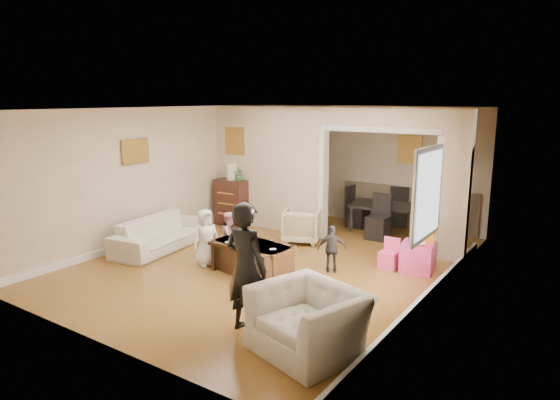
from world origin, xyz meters
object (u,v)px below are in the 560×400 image
Objects in this scene: coffee_cup at (255,243)px; dining_table at (390,218)px; child_kneel_a at (206,238)px; play_table at (417,257)px; armchair_front at (308,321)px; child_toddler at (332,249)px; cyan_cup at (411,240)px; armchair_back at (302,226)px; table_lamp at (232,171)px; child_kneel_b at (230,236)px; sofa at (161,233)px; adult_person at (246,268)px; coffee_table at (252,258)px; dresser at (232,202)px.

dining_table reaches higher than coffee_cup.
play_table is at bearing -38.77° from child_kneel_a.
child_toddler is at bearing 129.27° from armchair_front.
dining_table reaches higher than cyan_cup.
table_lamp is (-1.99, 0.30, 0.87)m from armchair_back.
child_kneel_b reaches higher than dining_table.
sofa is 2.68m from armchair_back.
adult_person is (1.44, -3.60, 0.48)m from armchair_back.
coffee_cup is at bearing -112.86° from dining_table.
child_kneel_b is at bearing -13.53° from child_toddler.
child_kneel_a reaches higher than cyan_cup.
child_kneel_b is at bearing 161.01° from armchair_front.
child_kneel_a is 2.10m from child_toddler.
sofa is 2.60× the size of child_toddler.
coffee_table is at bearing -114.53° from dining_table.
child_kneel_a is 1.13× the size of child_kneel_b.
play_table is at bearing -8.83° from dresser.
child_kneel_b is (-1.88, 1.96, -0.38)m from adult_person.
cyan_cup is (4.34, -0.74, -0.67)m from table_lamp.
cyan_cup reaches higher than play_table.
coffee_cup reaches higher than coffee_table.
child_toddler is (0.95, 0.80, -0.14)m from coffee_cup.
table_lamp is 3.70m from child_toddler.
dresser is (-1.99, 0.30, 0.18)m from armchair_back.
table_lamp reaches higher than child_kneel_b.
dining_table is 1.03× the size of adult_person.
play_table is (2.19, 1.55, -0.00)m from coffee_table.
dining_table is at bearing 77.68° from coffee_cup.
child_toddler is (3.30, -1.49, -0.11)m from dresser.
child_toddler reaches higher than play_table.
child_toddler is at bearing -145.02° from play_table.
coffee_cup is 2.52m from cyan_cup.
child_kneel_b is (-0.70, 0.30, 0.18)m from coffee_table.
coffee_cup is at bearing 156.89° from armchair_front.
table_lamp is 4.50× the size of cyan_cup.
child_toddler is (-1.01, 2.44, 0.03)m from armchair_front.
adult_person is (3.38, -1.75, 0.51)m from sofa.
child_kneel_b is at bearing -51.39° from table_lamp.
sofa is 1.52m from child_kneel_b.
coffee_table is at bearing -144.75° from play_table.
coffee_cup is 0.11× the size of child_kneel_b.
armchair_back is at bearing -70.28° from child_toddler.
armchair_back is at bearing -135.29° from dining_table.
dresser is 3.18m from coffee_table.
coffee_cup is (-1.96, 1.64, 0.17)m from armchair_front.
sofa reaches higher than coffee_cup.
coffee_cup is (2.35, -2.29, -0.66)m from table_lamp.
armchair_back is at bearing -8.45° from dresser.
child_kneel_b is at bearing -90.03° from sofa.
play_table is 1.40m from child_toddler.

